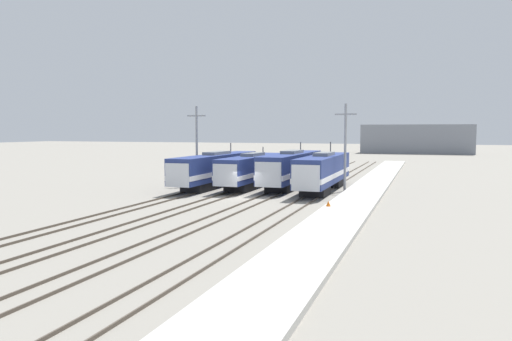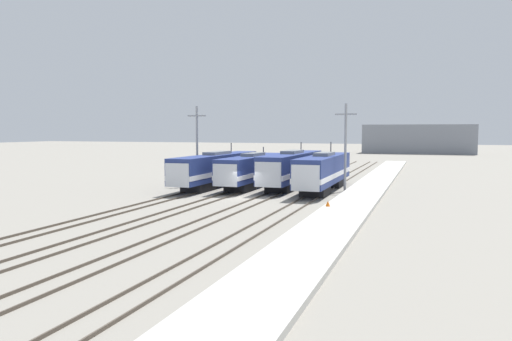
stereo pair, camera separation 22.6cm
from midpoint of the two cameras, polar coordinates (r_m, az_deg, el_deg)
name	(u,v)px [view 1 (the left image)]	position (r m, az deg, el deg)	size (l,w,h in m)	color
ground_plane	(243,198)	(48.91, -1.64, -3.12)	(400.00, 400.00, 0.00)	gray
rail_pair_far_left	(184,194)	(51.47, -8.33, -2.70)	(1.51, 120.00, 0.15)	#4C4238
rail_pair_center_left	(223,196)	(49.68, -3.94, -2.92)	(1.51, 120.00, 0.15)	#4C4238
rail_pair_center_right	(264,198)	(48.20, 0.74, -3.14)	(1.51, 120.00, 0.15)	#4C4238
rail_pair_far_right	(307,200)	(47.06, 5.69, -3.36)	(1.51, 120.00, 0.15)	#4C4238
locomotive_far_left	(216,169)	(58.47, -4.76, 0.22)	(2.86, 19.99, 5.00)	black
locomotive_center_left	(252,170)	(57.50, -0.61, 0.10)	(2.87, 17.16, 4.56)	black
locomotive_center_right	(291,168)	(57.69, 3.89, 0.24)	(3.01, 18.77, 5.12)	black
locomotive_far_right	(323,171)	(54.20, 7.53, -0.10)	(2.95, 17.51, 5.25)	black
catenary_tower_left	(197,144)	(59.82, -6.90, 3.07)	(2.33, 0.27, 9.43)	gray
catenary_tower_right	(345,145)	(54.53, 10.05, 2.88)	(2.33, 0.27, 9.43)	gray
platform	(356,201)	(46.24, 11.18, -3.45)	(4.00, 120.00, 0.34)	#B7B5AD
traffic_cone	(328,204)	(41.58, 8.11, -3.76)	(0.40, 0.40, 0.45)	orange
depot_building	(417,139)	(148.66, 17.83, 3.44)	(30.38, 8.97, 8.19)	gray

